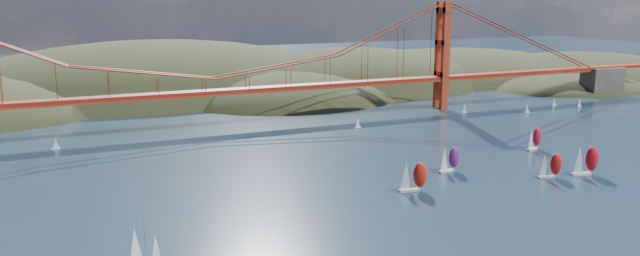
% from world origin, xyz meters
% --- Properties ---
extents(headlands, '(725.00, 225.00, 96.00)m').
position_xyz_m(headlands, '(44.95, 278.29, -12.46)').
color(headlands, black).
rests_on(headlands, ground).
extents(bridge, '(552.00, 12.00, 55.00)m').
position_xyz_m(bridge, '(-1.75, 180.00, 32.23)').
color(bridge, maroon).
rests_on(bridge, ground).
extents(racer_0, '(9.05, 4.29, 10.20)m').
position_xyz_m(racer_0, '(31.67, 63.87, 4.82)').
color(racer_0, silver).
rests_on(racer_0, ground).
extents(racer_1, '(8.30, 4.35, 9.31)m').
position_xyz_m(racer_1, '(80.16, 58.34, 4.40)').
color(racer_1, silver).
rests_on(racer_1, ground).
extents(racer_2, '(9.70, 4.74, 10.92)m').
position_xyz_m(racer_2, '(93.29, 56.34, 5.16)').
color(racer_2, white).
rests_on(racer_2, ground).
extents(racer_3, '(8.53, 5.32, 9.54)m').
position_xyz_m(racer_3, '(101.84, 89.90, 4.51)').
color(racer_3, silver).
rests_on(racer_3, ground).
extents(racer_rwb, '(8.47, 3.99, 9.56)m').
position_xyz_m(racer_rwb, '(54.21, 77.37, 4.52)').
color(racer_rwb, silver).
rests_on(racer_rwb, ground).
extents(distant_boat_3, '(3.00, 2.00, 4.70)m').
position_xyz_m(distant_boat_3, '(-67.20, 163.08, 2.41)').
color(distant_boat_3, silver).
rests_on(distant_boat_3, ground).
extents(distant_boat_4, '(3.00, 2.00, 4.70)m').
position_xyz_m(distant_boat_4, '(122.88, 162.89, 2.41)').
color(distant_boat_4, silver).
rests_on(distant_boat_4, ground).
extents(distant_boat_5, '(3.00, 2.00, 4.70)m').
position_xyz_m(distant_boat_5, '(151.74, 150.03, 2.41)').
color(distant_boat_5, silver).
rests_on(distant_boat_5, ground).
extents(distant_boat_6, '(3.00, 2.00, 4.70)m').
position_xyz_m(distant_boat_6, '(179.21, 160.68, 2.41)').
color(distant_boat_6, silver).
rests_on(distant_boat_6, ground).
extents(distant_boat_7, '(3.00, 2.00, 4.70)m').
position_xyz_m(distant_boat_7, '(189.28, 152.82, 2.41)').
color(distant_boat_7, silver).
rests_on(distant_boat_7, ground).
extents(distant_boat_8, '(3.00, 2.00, 4.70)m').
position_xyz_m(distant_boat_8, '(57.37, 151.80, 2.41)').
color(distant_boat_8, silver).
rests_on(distant_boat_8, ground).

